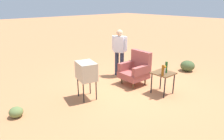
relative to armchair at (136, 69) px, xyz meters
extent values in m
plane|color=#C17A4C|center=(0.19, -0.21, -0.50)|extent=(60.00, 60.00, 0.00)
cylinder|color=brown|center=(-0.28, -0.36, -0.39)|extent=(0.05, 0.05, 0.22)
cylinder|color=brown|center=(0.25, -0.38, -0.39)|extent=(0.05, 0.05, 0.22)
cylinder|color=brown|center=(-0.26, 0.17, -0.39)|extent=(0.05, 0.05, 0.22)
cylinder|color=brown|center=(0.27, 0.15, -0.39)|extent=(0.05, 0.05, 0.22)
cube|color=#9E4C47|center=(0.00, -0.10, -0.18)|extent=(0.79, 0.79, 0.20)
cube|color=#9E4C47|center=(0.01, 0.22, 0.24)|extent=(0.77, 0.19, 0.64)
cube|color=#9E4C47|center=(-0.32, -0.09, 0.05)|extent=(0.17, 0.69, 0.26)
cube|color=#9E4C47|center=(0.32, -0.11, 0.05)|extent=(0.17, 0.69, 0.26)
cylinder|color=black|center=(0.80, -0.21, -0.19)|extent=(0.04, 0.04, 0.61)
cylinder|color=black|center=(1.25, -0.21, -0.19)|extent=(0.04, 0.04, 0.61)
cylinder|color=black|center=(0.80, 0.24, -0.19)|extent=(0.04, 0.04, 0.61)
cylinder|color=black|center=(1.25, 0.24, -0.19)|extent=(0.04, 0.04, 0.61)
cube|color=brown|center=(1.02, 0.01, 0.13)|extent=(0.56, 0.56, 0.03)
cylinder|color=black|center=(0.09, -1.67, -0.22)|extent=(0.03, 0.03, 0.55)
cylinder|color=black|center=(-0.34, -1.57, -0.22)|extent=(0.03, 0.03, 0.55)
cylinder|color=black|center=(0.00, -2.02, -0.22)|extent=(0.03, 0.03, 0.55)
cylinder|color=black|center=(-0.42, -1.92, -0.22)|extent=(0.03, 0.03, 0.55)
cube|color=#BCB299|center=(-0.17, -1.79, 0.29)|extent=(0.69, 0.57, 0.48)
cube|color=#383D3F|center=(-0.11, -1.58, 0.29)|extent=(0.41, 0.11, 0.34)
cylinder|color=#2D3347|center=(-1.02, 0.11, -0.07)|extent=(0.14, 0.14, 0.86)
cylinder|color=#2D3347|center=(-0.84, 0.18, -0.07)|extent=(0.14, 0.14, 0.86)
cube|color=silver|center=(-0.93, 0.15, 0.64)|extent=(0.42, 0.34, 0.56)
cylinder|color=silver|center=(-1.15, 0.06, 0.67)|extent=(0.09, 0.09, 0.50)
cylinder|color=silver|center=(-0.71, 0.23, 0.67)|extent=(0.09, 0.09, 0.50)
sphere|color=#DBAD84|center=(-0.93, 0.15, 1.03)|extent=(0.22, 0.22, 0.22)
cylinder|color=#1E5623|center=(1.07, 0.05, 0.30)|extent=(0.07, 0.07, 0.32)
cylinder|color=brown|center=(1.16, -0.22, 0.29)|extent=(0.07, 0.07, 0.30)
cylinder|color=silver|center=(1.11, -0.11, 0.23)|extent=(0.09, 0.09, 0.18)
sphere|color=yellow|center=(1.11, -0.11, 0.37)|extent=(0.07, 0.07, 0.07)
sphere|color=#E04C66|center=(1.07, -0.10, 0.37)|extent=(0.07, 0.07, 0.07)
sphere|color=orange|center=(1.15, -0.12, 0.37)|extent=(0.07, 0.07, 0.07)
ellipsoid|color=olive|center=(-0.44, -3.60, -0.37)|extent=(0.32, 0.32, 0.25)
ellipsoid|color=#475B33|center=(0.45, 2.44, -0.29)|extent=(0.53, 0.53, 0.41)
camera|label=1|loc=(4.21, -4.74, 2.06)|focal=33.28mm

